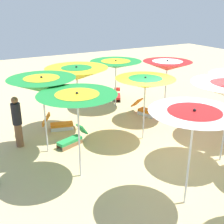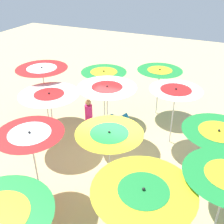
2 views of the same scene
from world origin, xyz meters
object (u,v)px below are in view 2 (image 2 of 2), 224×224
Objects in this scene: beach_umbrella_9 at (42,72)px; lounger_4 at (39,136)px; beach_umbrella_3 at (30,138)px; lounger_5 at (39,210)px; beach_umbrella_8 at (175,94)px; beach_umbrella_4 at (109,137)px; beach_umbrella_5 at (218,136)px; lounger_2 at (118,120)px; beachgoer_1 at (89,119)px; beach_umbrella_10 at (104,76)px; beach_umbrella_11 at (159,74)px; beach_umbrella_6 at (50,99)px; beach_umbrella_1 at (143,197)px; beach_umbrella_7 at (107,92)px.

lounger_4 is at bearing 22.65° from beach_umbrella_9.
beach_umbrella_3 is 2.11m from lounger_5.
beach_umbrella_8 is at bearing 26.47° from lounger_4.
beach_umbrella_4 is 0.87× the size of beach_umbrella_9.
beach_umbrella_5 is at bearing 36.67° from beach_umbrella_8.
beach_umbrella_8 reaches higher than lounger_4.
beachgoer_1 is at bearing 84.20° from lounger_2.
beach_umbrella_8 is at bearing 95.90° from beach_umbrella_9.
beach_umbrella_10 is at bearing -177.59° from beach_umbrella_3.
beach_umbrella_5 reaches higher than beachgoer_1.
beach_umbrella_8 is 1.90× the size of lounger_5.
lounger_4 is at bearing -91.36° from beach_umbrella_5.
beach_umbrella_9 is (-2.75, -4.39, 0.30)m from beach_umbrella_4.
beach_umbrella_11 is at bearing 51.20° from lounger_4.
beachgoer_1 is (0.55, 2.47, -1.37)m from beach_umbrella_9.
lounger_4 is (4.17, -3.74, -1.80)m from beach_umbrella_11.
lounger_5 is at bearing 27.43° from beach_umbrella_6.
beach_umbrella_10 reaches higher than lounger_5.
beach_umbrella_4 is 0.93× the size of beach_umbrella_8.
beach_umbrella_3 is 5.40m from beach_umbrella_8.
lounger_5 is (5.56, -0.11, 0.02)m from lounger_2.
beach_umbrella_11 is at bearing -150.53° from beach_umbrella_8.
lounger_2 is (-0.42, -2.44, -1.96)m from beach_umbrella_8.
beach_umbrella_8 is at bearing -174.66° from beach_umbrella_1.
beach_umbrella_11 reaches higher than lounger_4.
beach_umbrella_7 is at bearing -19.48° from lounger_5.
beach_umbrella_4 is (-1.85, -1.63, -0.12)m from beach_umbrella_1.
beach_umbrella_7 reaches higher than beach_umbrella_11.
lounger_5 is (5.76, 0.67, -1.88)m from beach_umbrella_10.
beach_umbrella_1 is 6.88m from beach_umbrella_10.
beach_umbrella_7 is at bearing 27.34° from lounger_4.
beach_umbrella_10 reaches higher than beach_umbrella_11.
lounger_2 is at bearing -152.39° from beach_umbrella_1.
beach_umbrella_10 is (-5.10, -0.21, -0.08)m from beach_umbrella_3.
beach_umbrella_1 reaches higher than beach_umbrella_8.
beachgoer_1 is at bearing -179.07° from beach_umbrella_3.
beach_umbrella_9 is 1.87× the size of lounger_4.
lounger_5 is at bearing -90.58° from beach_umbrella_1.
lounger_5 is at bearing 34.86° from beach_umbrella_3.
beach_umbrella_9 is 2.20× the size of lounger_2.
beach_umbrella_10 is (-1.58, -0.90, -0.11)m from beach_umbrella_7.
beach_umbrella_5 is at bearing 110.34° from beach_umbrella_4.
beach_umbrella_1 reaches higher than beach_umbrella_4.
beach_umbrella_5 reaches higher than beach_umbrella_6.
beach_umbrella_10 reaches higher than lounger_2.
beach_umbrella_1 is 1.08× the size of beach_umbrella_4.
beach_umbrella_5 is at bearing 71.22° from beachgoer_1.
beach_umbrella_6 is 1.26× the size of beachgoer_1.
beach_umbrella_6 is (-1.34, -3.05, -0.02)m from beach_umbrella_4.
beach_umbrella_11 is 1.79× the size of lounger_5.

